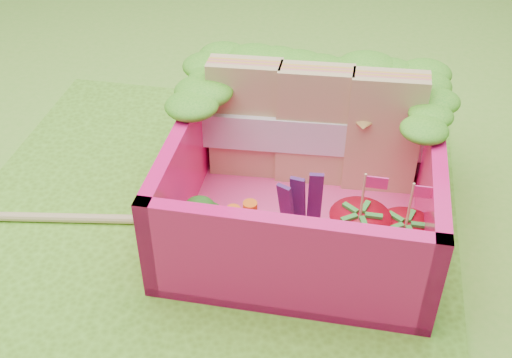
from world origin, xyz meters
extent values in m
plane|color=#71BD35|center=(0.00, 0.00, 0.00)|extent=(14.00, 14.00, 0.00)
cube|color=#5C9E23|center=(0.00, 0.00, 0.01)|extent=(2.60, 2.60, 0.03)
cube|color=#F63E89|center=(0.49, 0.07, 0.06)|extent=(1.30, 1.30, 0.05)
cube|color=#F91570|center=(0.49, 0.69, 0.31)|extent=(1.30, 0.07, 0.55)
cube|color=#F91570|center=(0.49, -0.54, 0.31)|extent=(1.30, 0.07, 0.55)
cube|color=#F91570|center=(-0.12, 0.07, 0.31)|extent=(0.07, 1.30, 0.55)
cube|color=#F91570|center=(1.11, 0.07, 0.31)|extent=(0.07, 1.30, 0.55)
ellipsoid|color=#268F1A|center=(-0.01, 0.65, 0.64)|extent=(0.30, 0.30, 0.11)
ellipsoid|color=#268F1A|center=(0.12, 0.65, 0.64)|extent=(0.30, 0.30, 0.11)
ellipsoid|color=#268F1A|center=(0.24, 0.65, 0.64)|extent=(0.30, 0.30, 0.11)
ellipsoid|color=#268F1A|center=(0.37, 0.65, 0.64)|extent=(0.30, 0.30, 0.11)
ellipsoid|color=#268F1A|center=(0.49, 0.65, 0.64)|extent=(0.30, 0.30, 0.11)
ellipsoid|color=#268F1A|center=(0.62, 0.65, 0.64)|extent=(0.30, 0.30, 0.11)
ellipsoid|color=#268F1A|center=(0.74, 0.65, 0.64)|extent=(0.30, 0.30, 0.11)
ellipsoid|color=#268F1A|center=(0.87, 0.65, 0.64)|extent=(0.30, 0.30, 0.11)
ellipsoid|color=#268F1A|center=(0.99, 0.65, 0.64)|extent=(0.30, 0.30, 0.11)
ellipsoid|color=#268F1A|center=(-0.09, 0.17, 0.64)|extent=(0.27, 0.27, 0.10)
ellipsoid|color=#268F1A|center=(-0.09, 0.31, 0.64)|extent=(0.27, 0.27, 0.10)
ellipsoid|color=#268F1A|center=(-0.09, 0.45, 0.64)|extent=(0.27, 0.27, 0.10)
ellipsoid|color=#268F1A|center=(-0.09, 0.59, 0.64)|extent=(0.27, 0.27, 0.10)
ellipsoid|color=#268F1A|center=(-0.09, 0.73, 0.64)|extent=(0.27, 0.27, 0.10)
ellipsoid|color=#268F1A|center=(1.07, 0.17, 0.64)|extent=(0.27, 0.27, 0.10)
ellipsoid|color=#268F1A|center=(1.07, 0.31, 0.64)|extent=(0.27, 0.27, 0.10)
ellipsoid|color=#268F1A|center=(1.07, 0.45, 0.64)|extent=(0.27, 0.27, 0.10)
ellipsoid|color=#268F1A|center=(1.07, 0.59, 0.64)|extent=(0.27, 0.27, 0.10)
ellipsoid|color=#268F1A|center=(1.07, 0.73, 0.64)|extent=(0.27, 0.27, 0.10)
cube|color=tan|center=(0.12, 0.41, 0.42)|extent=(0.39, 0.17, 0.68)
cube|color=tan|center=(0.49, 0.41, 0.42)|extent=(0.39, 0.17, 0.68)
cube|color=tan|center=(0.86, 0.41, 0.42)|extent=(0.39, 0.17, 0.68)
cube|color=white|center=(0.49, 0.41, 0.39)|extent=(1.23, 0.25, 0.20)
cylinder|color=#66A851|center=(0.07, -0.22, 0.14)|extent=(0.12, 0.12, 0.13)
ellipsoid|color=#1D5115|center=(0.07, -0.22, 0.27)|extent=(0.31, 0.31, 0.12)
cylinder|color=orange|center=(0.20, -0.26, 0.22)|extent=(0.07, 0.07, 0.28)
cylinder|color=orange|center=(0.27, -0.20, 0.22)|extent=(0.07, 0.07, 0.27)
cube|color=#381750|center=(0.44, -0.14, 0.27)|extent=(0.07, 0.05, 0.38)
cube|color=#381750|center=(0.48, -0.07, 0.27)|extent=(0.07, 0.03, 0.38)
cube|color=#381750|center=(0.56, -0.02, 0.27)|extent=(0.07, 0.03, 0.38)
cone|color=red|center=(0.79, -0.21, 0.22)|extent=(0.28, 0.28, 0.28)
cylinder|color=tan|center=(0.79, -0.21, 0.48)|extent=(0.01, 0.01, 0.24)
cube|color=#E8267D|center=(0.84, -0.21, 0.56)|extent=(0.10, 0.01, 0.06)
cone|color=red|center=(0.99, -0.21, 0.21)|extent=(0.26, 0.26, 0.26)
cylinder|color=tan|center=(0.99, -0.21, 0.46)|extent=(0.01, 0.01, 0.24)
cube|color=#E8267D|center=(1.04, -0.21, 0.54)|extent=(0.10, 0.01, 0.06)
cube|color=#54B338|center=(0.99, 0.01, 0.11)|extent=(0.30, 0.25, 0.05)
cube|color=#54B338|center=(0.99, -0.21, 0.11)|extent=(0.30, 0.24, 0.05)
cube|color=#54B338|center=(0.70, -0.28, 0.11)|extent=(0.28, 0.27, 0.05)
cube|color=tan|center=(-1.07, -0.20, 0.05)|extent=(2.29, 0.40, 0.04)
camera|label=1|loc=(0.73, -2.46, 2.29)|focal=45.00mm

